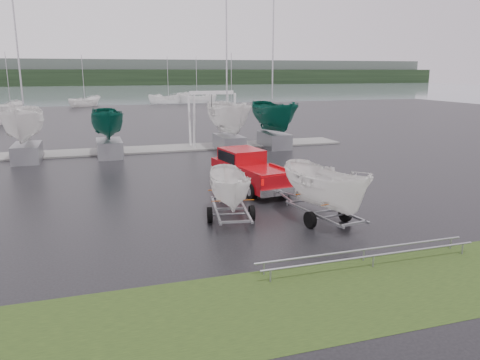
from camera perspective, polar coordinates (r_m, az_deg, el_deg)
ground_plane at (r=21.65m, az=-7.78°, el=-1.84°), size 120.00×120.00×0.00m
lake at (r=120.79m, az=-16.39°, el=10.02°), size 300.00×300.00×0.00m
grass_verge at (r=11.66m, az=2.26°, el=-15.32°), size 40.00×40.00×0.00m
dock at (r=34.25m, az=-11.67°, el=3.65°), size 30.00×3.00×0.12m
treeline at (r=190.66m, az=-17.15°, el=11.85°), size 300.00×8.00×6.00m
far_hill at (r=198.64m, az=-17.23°, el=12.46°), size 300.00×6.00×10.00m
pickup_truck at (r=22.70m, az=0.95°, el=1.43°), size 2.66×5.65×1.81m
trailer_hitched at (r=17.22m, az=10.62°, el=3.57°), size 1.98×3.74×5.09m
trailer_parked at (r=17.35m, az=-1.23°, el=2.60°), size 1.86×3.75×4.37m
boat_hoist at (r=34.82m, az=-3.48°, el=8.39°), size 3.30×2.18×4.12m
keelboat_0 at (r=31.90m, az=-25.05°, el=8.69°), size 2.36×3.20×10.53m
keelboat_1 at (r=31.92m, az=-15.92°, el=8.54°), size 2.09×3.20×6.64m
keelboat_2 at (r=33.02m, az=-1.37°, el=10.15°), size 2.40×3.20×10.57m
keelboat_3 at (r=34.48m, az=4.26°, el=10.11°), size 2.36×3.20×10.52m
mast_rack_2 at (r=14.42m, az=15.42°, el=-8.53°), size 7.00×0.56×0.06m
moored_boat_1 at (r=70.65m, az=-26.09°, el=7.35°), size 2.86×2.91×11.21m
moored_boat_2 at (r=67.40m, az=-1.05°, el=8.46°), size 2.50×2.54×10.64m
moored_boat_3 at (r=84.49m, az=-5.26°, el=9.36°), size 2.98×2.92×11.53m
moored_boat_5 at (r=84.53m, az=-8.69°, el=9.27°), size 3.37×3.31×11.71m
moored_boat_6 at (r=79.32m, az=-18.35°, el=8.51°), size 3.58×3.59×11.33m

